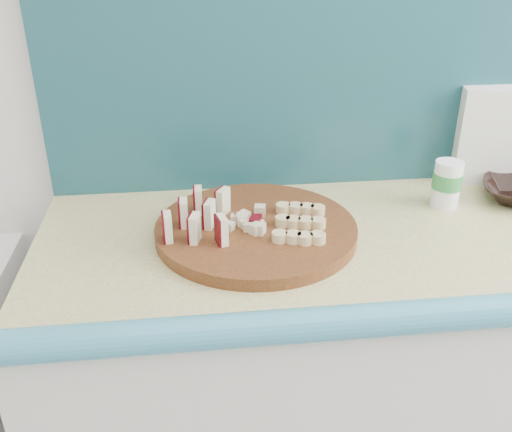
% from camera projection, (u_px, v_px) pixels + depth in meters
% --- Properties ---
extents(kitchen_counter, '(2.20, 0.63, 0.91)m').
position_uv_depth(kitchen_counter, '(495.00, 377.00, 1.49)').
color(kitchen_counter, silver).
rests_on(kitchen_counter, ground).
extents(backsplash, '(2.20, 0.02, 0.50)m').
position_uv_depth(backsplash, '(492.00, 82.00, 1.42)').
color(backsplash, teal).
rests_on(backsplash, kitchen_counter).
extents(cutting_board, '(0.52, 0.52, 0.03)m').
position_uv_depth(cutting_board, '(256.00, 230.00, 1.22)').
color(cutting_board, '#40200D').
rests_on(cutting_board, kitchen_counter).
extents(apple_wedges, '(0.15, 0.18, 0.06)m').
position_uv_depth(apple_wedges, '(199.00, 216.00, 1.19)').
color(apple_wedges, beige).
rests_on(apple_wedges, cutting_board).
extents(apple_chunks, '(0.07, 0.08, 0.02)m').
position_uv_depth(apple_chunks, '(243.00, 219.00, 1.22)').
color(apple_chunks, beige).
rests_on(apple_chunks, cutting_board).
extents(banana_slices, '(0.14, 0.18, 0.02)m').
position_uv_depth(banana_slices, '(300.00, 222.00, 1.21)').
color(banana_slices, '#D5BC82').
rests_on(banana_slices, cutting_board).
extents(flour_bag, '(0.16, 0.13, 0.25)m').
position_uv_depth(flour_bag, '(484.00, 134.00, 1.45)').
color(flour_bag, white).
rests_on(flour_bag, kitchen_counter).
extents(canister, '(0.07, 0.07, 0.11)m').
position_uv_depth(canister, '(447.00, 183.00, 1.34)').
color(canister, white).
rests_on(canister, kitchen_counter).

